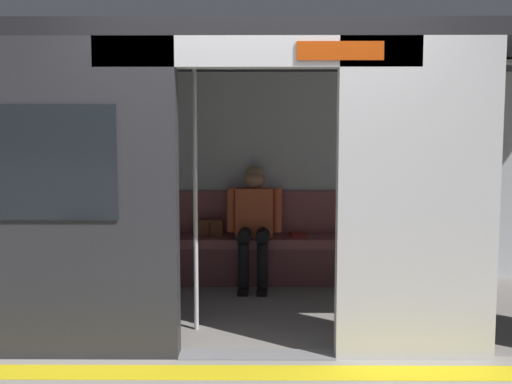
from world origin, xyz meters
The scene contains 8 objects.
ground_plane centered at (0.00, 0.00, 0.00)m, with size 60.00×60.00×0.00m, color gray.
platform_edge_strip centered at (0.00, 0.30, 0.00)m, with size 8.00×0.24×0.01m, color yellow.
train_car centered at (0.08, -1.11, 1.49)m, with size 6.40×2.52×2.28m.
bench_seat centered at (0.00, -2.00, 0.36)m, with size 2.80×0.44×0.47m.
person_seated centered at (0.04, -1.95, 0.69)m, with size 0.55×0.68×1.20m.
handbag centered at (0.49, -2.08, 0.56)m, with size 0.26×0.15×0.17m.
book centered at (-0.41, -2.08, 0.49)m, with size 0.15×0.22×0.03m, color #B22D2D.
grab_pole_door centered at (0.47, -0.55, 1.07)m, with size 0.04×0.04×2.14m, color silver.
Camera 1 is at (-0.02, 4.04, 1.54)m, focal length 42.42 mm.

